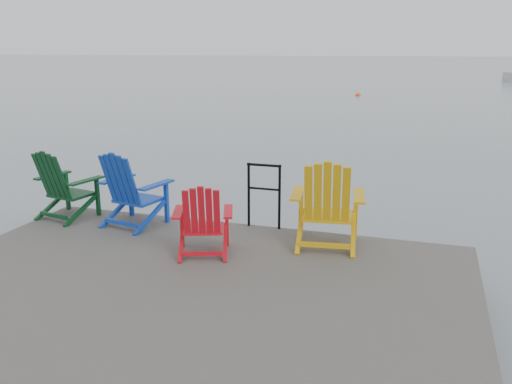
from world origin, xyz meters
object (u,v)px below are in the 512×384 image
(chair_green, at_px, (64,184))
(chair_blue, at_px, (131,189))
(buoy_b, at_px, (358,96))
(chair_red, at_px, (203,219))
(handrail, at_px, (264,189))
(chair_yellow, at_px, (327,203))

(chair_green, bearing_deg, chair_blue, 11.00)
(chair_green, xyz_separation_m, buoy_b, (0.58, 28.28, -1.01))
(chair_blue, height_order, buoy_b, chair_blue)
(chair_red, bearing_deg, handrail, 52.25)
(chair_blue, relative_size, chair_yellow, 0.94)
(chair_green, relative_size, chair_yellow, 0.90)
(chair_blue, xyz_separation_m, buoy_b, (-0.52, 28.28, -1.03))
(handrail, relative_size, chair_blue, 0.85)
(handrail, xyz_separation_m, buoy_b, (-2.29, 27.80, -1.04))
(buoy_b, bearing_deg, chair_red, -86.25)
(chair_red, xyz_separation_m, buoy_b, (-1.90, 29.00, -0.95))
(chair_green, xyz_separation_m, chair_red, (2.48, -0.73, -0.06))
(handrail, height_order, chair_yellow, chair_yellow)
(handrail, distance_m, chair_green, 2.92)
(chair_green, height_order, chair_blue, chair_blue)
(chair_blue, distance_m, chair_red, 1.56)
(chair_yellow, bearing_deg, chair_green, 171.72)
(chair_red, distance_m, chair_yellow, 1.54)
(chair_green, bearing_deg, handrail, 20.78)
(buoy_b, bearing_deg, chair_yellow, -83.43)
(chair_blue, distance_m, buoy_b, 28.31)
(handrail, xyz_separation_m, chair_green, (-2.88, -0.48, -0.03))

